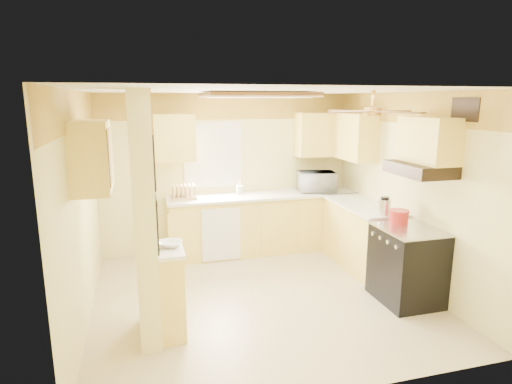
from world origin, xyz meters
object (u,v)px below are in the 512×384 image
object	(u,v)px
bowl	(171,244)
kettle	(384,207)
dutch_oven	(399,217)
microwave	(317,182)
stove	(407,265)

from	to	relation	value
bowl	kettle	distance (m)	2.81
bowl	dutch_oven	xyz separation A→B (m)	(2.77, 0.21, 0.03)
microwave	bowl	distance (m)	3.28
microwave	bowl	bearing A→B (deg)	48.85
bowl	dutch_oven	size ratio (longest dim) A/B	0.92
kettle	bowl	bearing A→B (deg)	-169.51
stove	dutch_oven	xyz separation A→B (m)	(-0.00, 0.23, 0.54)
stove	microwave	size ratio (longest dim) A/B	1.58
stove	microwave	bearing A→B (deg)	97.28
stove	kettle	xyz separation A→B (m)	(-0.02, 0.53, 0.59)
dutch_oven	stove	bearing A→B (deg)	-88.87
microwave	dutch_oven	bearing A→B (deg)	106.76
dutch_oven	kettle	size ratio (longest dim) A/B	1.03
microwave	kettle	distance (m)	1.62
dutch_oven	microwave	bearing A→B (deg)	98.00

